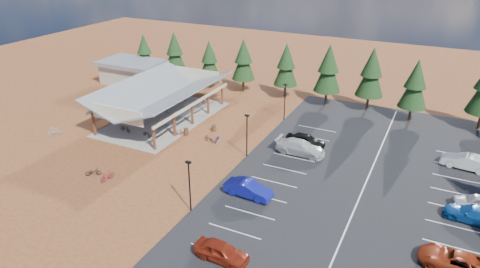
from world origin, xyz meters
TOP-DOWN VIEW (x-y plane):
  - ground at (0.00, 0.00)m, footprint 140.00×140.00m
  - asphalt_lot at (18.50, 3.00)m, footprint 27.00×44.00m
  - concrete_pad at (-10.00, 7.00)m, footprint 10.60×18.60m
  - bike_pavilion at (-10.00, 7.00)m, footprint 11.65×19.40m
  - outbuilding at (-24.00, 18.00)m, footprint 11.00×7.00m
  - lamp_post_0 at (5.00, -10.00)m, footprint 0.50×0.25m
  - lamp_post_1 at (5.00, 2.00)m, footprint 0.50×0.25m
  - lamp_post_2 at (5.00, 14.00)m, footprint 0.50×0.25m
  - trash_bin_0 at (-4.37, 3.81)m, footprint 0.60×0.60m
  - trash_bin_1 at (-1.81, 6.46)m, footprint 0.60×0.60m
  - pine_0 at (-24.43, 21.93)m, footprint 3.28×3.28m
  - pine_1 at (-18.07, 22.05)m, footprint 3.67×3.67m
  - pine_2 at (-10.92, 21.40)m, footprint 3.42×3.42m
  - pine_3 at (-5.28, 22.45)m, footprint 3.69×3.69m
  - pine_4 at (1.86, 22.61)m, footprint 3.67×3.67m
  - pine_5 at (8.50, 22.22)m, footprint 3.93×3.93m
  - pine_6 at (14.48, 22.96)m, footprint 3.93×3.93m
  - pine_7 at (20.51, 21.14)m, footprint 3.71×3.71m
  - bike_0 at (-11.82, 1.05)m, footprint 1.88×0.97m
  - bike_1 at (-12.84, 6.65)m, footprint 1.80×0.74m
  - bike_2 at (-11.41, 8.63)m, footprint 1.70×1.02m
  - bike_3 at (-11.73, 14.08)m, footprint 1.63×0.74m
  - bike_4 at (-8.36, 0.95)m, footprint 1.78×1.11m
  - bike_5 at (-8.52, 4.76)m, footprint 1.83×0.82m
  - bike_6 at (-9.08, 10.76)m, footprint 1.67×0.82m
  - bike_7 at (-8.32, 14.01)m, footprint 1.73×0.62m
  - bike_9 at (-19.35, -3.57)m, footprint 1.72×1.49m
  - bike_11 at (-5.58, -9.22)m, footprint 0.76×1.83m
  - bike_12 at (-7.65, -9.10)m, footprint 1.61×1.44m
  - bike_14 at (0.12, 3.79)m, footprint 0.97×1.73m
  - bike_15 at (-5.10, 3.19)m, footprint 1.46×1.24m
  - bike_16 at (-0.76, 3.38)m, footprint 1.59×0.78m
  - car_0 at (10.68, -14.56)m, footprint 4.51×1.96m
  - car_1 at (8.72, -5.50)m, footprint 4.85×1.87m
  - car_3 at (10.34, 5.17)m, footprint 5.77×2.42m
  - car_4 at (10.26, 7.31)m, footprint 4.74×1.94m
  - car_6 at (26.99, -7.73)m, footprint 5.61×2.97m
  - car_7 at (28.24, -0.45)m, footprint 5.16×2.46m
  - car_8 at (28.53, 1.81)m, footprint 4.44×2.39m
  - car_9 at (27.48, 9.83)m, footprint 5.09×2.25m

SIDE VIEW (x-z plane):
  - ground at x=0.00m, z-range 0.00..0.00m
  - asphalt_lot at x=18.50m, z-range 0.00..0.04m
  - concrete_pad at x=-10.00m, z-range 0.00..0.10m
  - bike_16 at x=-0.76m, z-range 0.00..0.80m
  - bike_12 at x=-7.65m, z-range 0.00..0.84m
  - bike_14 at x=0.12m, z-range 0.00..0.86m
  - trash_bin_0 at x=-4.37m, z-range 0.00..0.90m
  - trash_bin_1 at x=-1.81m, z-range 0.00..0.90m
  - bike_15 at x=-5.10m, z-range 0.00..0.91m
  - bike_6 at x=-9.08m, z-range 0.10..0.94m
  - bike_2 at x=-11.41m, z-range 0.10..0.95m
  - bike_11 at x=-5.58m, z-range 0.00..1.07m
  - bike_9 at x=-19.35m, z-range 0.00..1.07m
  - bike_4 at x=-8.36m, z-range 0.10..0.98m
  - bike_0 at x=-11.82m, z-range 0.10..1.04m
  - bike_3 at x=-11.73m, z-range 0.10..1.04m
  - bike_7 at x=-8.32m, z-range 0.10..1.12m
  - bike_1 at x=-12.84m, z-range 0.10..1.15m
  - bike_5 at x=-8.52m, z-range 0.10..1.16m
  - car_8 at x=28.53m, z-range 0.04..1.48m
  - car_7 at x=28.24m, z-range 0.04..1.49m
  - car_6 at x=26.99m, z-range 0.04..1.54m
  - car_0 at x=10.68m, z-range 0.04..1.55m
  - car_1 at x=8.72m, z-range 0.04..1.61m
  - car_4 at x=10.26m, z-range 0.04..1.65m
  - car_9 at x=27.48m, z-range 0.04..1.66m
  - car_3 at x=10.34m, z-range 0.04..1.70m
  - outbuilding at x=-24.00m, z-range 0.08..3.98m
  - lamp_post_0 at x=5.00m, z-range 0.41..5.55m
  - lamp_post_1 at x=5.00m, z-range 0.41..5.55m
  - lamp_post_2 at x=5.00m, z-range 0.41..5.55m
  - bike_pavilion at x=-10.00m, z-range 1.34..6.31m
  - pine_0 at x=-24.43m, z-range 0.84..8.49m
  - pine_2 at x=-10.92m, z-range 0.88..8.85m
  - pine_4 at x=1.86m, z-range 0.95..9.49m
  - pine_1 at x=-18.07m, z-range 0.95..9.50m
  - pine_3 at x=-5.28m, z-range 0.95..9.54m
  - pine_7 at x=20.51m, z-range 0.96..9.59m
  - pine_5 at x=8.50m, z-range 1.02..10.18m
  - pine_6 at x=14.48m, z-range 1.02..10.18m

